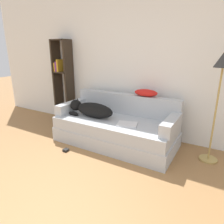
% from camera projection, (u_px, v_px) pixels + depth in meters
% --- Properties ---
extents(wall_back, '(7.27, 0.06, 2.70)m').
position_uv_depth(wall_back, '(138.00, 59.00, 3.43)').
color(wall_back, white).
rests_on(wall_back, ground_plane).
extents(couch, '(1.96, 0.90, 0.42)m').
position_uv_depth(couch, '(115.00, 131.00, 3.30)').
color(couch, '#B2B7BC').
rests_on(couch, ground_plane).
extents(couch_backrest, '(1.92, 0.15, 0.35)m').
position_uv_depth(couch_backrest, '(126.00, 104.00, 3.50)').
color(couch_backrest, '#B2B7BC').
rests_on(couch_backrest, couch).
extents(couch_arm_left, '(0.15, 0.71, 0.18)m').
position_uv_depth(couch_arm_left, '(72.00, 107.00, 3.64)').
color(couch_arm_left, '#B2B7BC').
rests_on(couch_arm_left, couch).
extents(couch_arm_right, '(0.15, 0.71, 0.18)m').
position_uv_depth(couch_arm_right, '(172.00, 124.00, 2.76)').
color(couch_arm_right, '#B2B7BC').
rests_on(couch_arm_right, couch).
extents(dog, '(0.84, 0.25, 0.27)m').
position_uv_depth(dog, '(91.00, 109.00, 3.32)').
color(dog, black).
rests_on(dog, couch).
extents(laptop, '(0.35, 0.30, 0.02)m').
position_uv_depth(laptop, '(127.00, 124.00, 3.00)').
color(laptop, silver).
rests_on(laptop, couch).
extents(throw_pillow, '(0.39, 0.22, 0.11)m').
position_uv_depth(throw_pillow, '(146.00, 93.00, 3.26)').
color(throw_pillow, red).
rests_on(throw_pillow, couch_backrest).
extents(bookshelf, '(0.37, 0.26, 1.70)m').
position_uv_depth(bookshelf, '(63.00, 77.00, 4.18)').
color(bookshelf, '#2D2319').
rests_on(bookshelf, ground_plane).
extents(floor_lamp, '(0.25, 0.25, 1.49)m').
position_uv_depth(floor_lamp, '(221.00, 76.00, 2.49)').
color(floor_lamp, tan).
rests_on(floor_lamp, ground_plane).
extents(power_adapter, '(0.08, 0.08, 0.04)m').
position_uv_depth(power_adapter, '(66.00, 150.00, 3.07)').
color(power_adapter, black).
rests_on(power_adapter, ground_plane).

